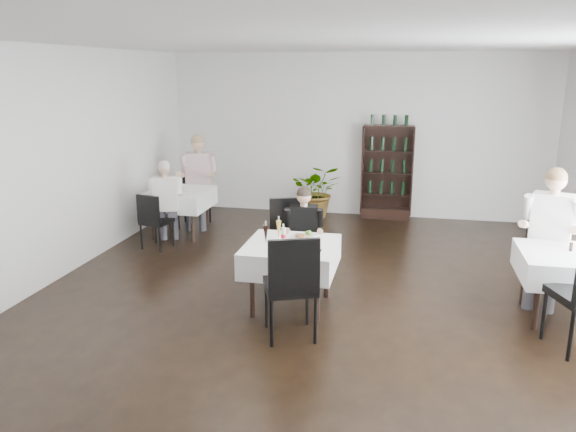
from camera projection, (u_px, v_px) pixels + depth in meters
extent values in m
plane|color=black|center=(316.00, 309.00, 6.52)|extent=(9.00, 9.00, 0.00)
plane|color=white|center=(320.00, 39.00, 5.75)|extent=(9.00, 9.00, 0.00)
plane|color=white|center=(356.00, 136.00, 10.39)|extent=(7.00, 0.00, 7.00)
plane|color=white|center=(35.00, 170.00, 6.84)|extent=(0.00, 9.00, 9.00)
cube|color=black|center=(385.00, 213.00, 10.46)|extent=(0.90, 0.28, 0.20)
cylinder|color=black|center=(252.00, 287.00, 6.22)|extent=(0.06, 0.06, 0.71)
cylinder|color=black|center=(268.00, 265.00, 6.91)|extent=(0.06, 0.06, 0.71)
cylinder|color=black|center=(317.00, 293.00, 6.07)|extent=(0.06, 0.06, 0.71)
cylinder|color=black|center=(327.00, 270.00, 6.76)|extent=(0.06, 0.06, 0.71)
cube|color=black|center=(291.00, 247.00, 6.39)|extent=(0.85, 0.85, 0.04)
cube|color=white|center=(291.00, 256.00, 6.42)|extent=(1.03, 1.03, 0.30)
cylinder|color=black|center=(153.00, 218.00, 9.08)|extent=(0.06, 0.06, 0.71)
cylinder|color=black|center=(170.00, 208.00, 9.73)|extent=(0.06, 0.06, 0.71)
cylinder|color=black|center=(192.00, 221.00, 8.95)|extent=(0.06, 0.06, 0.71)
cylinder|color=black|center=(207.00, 210.00, 9.59)|extent=(0.06, 0.06, 0.71)
cube|color=black|center=(179.00, 192.00, 9.24)|extent=(0.80, 0.80, 0.04)
cube|color=white|center=(180.00, 199.00, 9.27)|extent=(0.98, 0.98, 0.30)
cylinder|color=black|center=(537.00, 298.00, 5.91)|extent=(0.06, 0.06, 0.71)
cylinder|color=black|center=(525.00, 276.00, 6.56)|extent=(0.06, 0.06, 0.71)
cube|color=black|center=(568.00, 257.00, 6.07)|extent=(0.80, 0.80, 0.04)
cube|color=white|center=(566.00, 266.00, 6.10)|extent=(0.98, 0.98, 0.30)
imported|color=#2B6020|center=(317.00, 191.00, 10.42)|extent=(1.01, 0.91, 1.00)
cylinder|color=black|center=(276.00, 274.00, 6.92)|extent=(0.04, 0.04, 0.50)
cylinder|color=black|center=(272.00, 262.00, 7.34)|extent=(0.04, 0.04, 0.50)
cylinder|color=black|center=(311.00, 272.00, 6.97)|extent=(0.04, 0.04, 0.50)
cylinder|color=black|center=(305.00, 261.00, 7.39)|extent=(0.04, 0.04, 0.50)
cube|color=black|center=(291.00, 246.00, 7.08)|extent=(0.64, 0.64, 0.08)
cube|color=black|center=(289.00, 219.00, 7.23)|extent=(0.49, 0.21, 0.55)
cylinder|color=black|center=(307.00, 303.00, 6.05)|extent=(0.04, 0.04, 0.51)
cylinder|color=black|center=(315.00, 320.00, 5.63)|extent=(0.04, 0.04, 0.51)
cylinder|color=black|center=(266.00, 305.00, 5.99)|extent=(0.04, 0.04, 0.51)
cylinder|color=black|center=(272.00, 323.00, 5.56)|extent=(0.04, 0.04, 0.51)
cube|color=black|center=(290.00, 286.00, 5.74)|extent=(0.66, 0.66, 0.08)
cube|color=black|center=(294.00, 267.00, 5.44)|extent=(0.50, 0.23, 0.55)
cylinder|color=black|center=(178.00, 214.00, 9.70)|extent=(0.04, 0.04, 0.52)
cylinder|color=black|center=(185.00, 208.00, 10.14)|extent=(0.04, 0.04, 0.52)
cylinder|color=black|center=(204.00, 215.00, 9.66)|extent=(0.04, 0.04, 0.52)
cylinder|color=black|center=(210.00, 208.00, 10.10)|extent=(0.04, 0.04, 0.52)
cube|color=black|center=(194.00, 195.00, 9.83)|extent=(0.59, 0.59, 0.08)
cube|color=black|center=(196.00, 175.00, 9.98)|extent=(0.53, 0.12, 0.57)
cylinder|color=black|center=(173.00, 234.00, 8.77)|extent=(0.03, 0.03, 0.40)
cylinder|color=black|center=(160.00, 240.00, 8.47)|extent=(0.03, 0.03, 0.40)
cylinder|color=black|center=(156.00, 231.00, 8.91)|extent=(0.03, 0.03, 0.40)
cylinder|color=black|center=(141.00, 237.00, 8.61)|extent=(0.03, 0.03, 0.40)
cube|color=black|center=(157.00, 222.00, 8.63)|extent=(0.48, 0.48, 0.06)
cube|color=black|center=(148.00, 209.00, 8.41)|extent=(0.40, 0.13, 0.43)
cylinder|color=black|center=(535.00, 287.00, 6.57)|extent=(0.04, 0.04, 0.45)
cylinder|color=black|center=(525.00, 275.00, 6.95)|extent=(0.04, 0.04, 0.45)
cylinder|color=black|center=(570.00, 288.00, 6.54)|extent=(0.04, 0.04, 0.45)
cylinder|color=black|center=(557.00, 276.00, 6.92)|extent=(0.04, 0.04, 0.45)
cube|color=black|center=(549.00, 261.00, 6.68)|extent=(0.51, 0.51, 0.07)
cube|color=black|center=(546.00, 235.00, 6.81)|extent=(0.45, 0.11, 0.49)
cylinder|color=black|center=(544.00, 315.00, 5.73)|extent=(0.04, 0.04, 0.52)
cylinder|color=black|center=(571.00, 336.00, 5.29)|extent=(0.04, 0.04, 0.52)
cube|color=#424149|center=(296.00, 250.00, 7.03)|extent=(0.18, 0.39, 0.12)
cylinder|color=#424149|center=(296.00, 276.00, 6.95)|extent=(0.10, 0.10, 0.43)
cube|color=#424149|center=(310.00, 251.00, 7.02)|extent=(0.18, 0.39, 0.12)
cylinder|color=#424149|center=(310.00, 276.00, 6.94)|extent=(0.10, 0.10, 0.43)
cube|color=black|center=(304.00, 224.00, 7.11)|extent=(0.38, 0.25, 0.49)
cylinder|color=tan|center=(287.00, 231.00, 6.90)|extent=(0.12, 0.28, 0.14)
cylinder|color=tan|center=(320.00, 231.00, 6.88)|extent=(0.12, 0.28, 0.14)
sphere|color=tan|center=(304.00, 196.00, 7.00)|extent=(0.19, 0.19, 0.19)
sphere|color=black|center=(304.00, 194.00, 7.00)|extent=(0.19, 0.19, 0.19)
cube|color=#424149|center=(191.00, 193.00, 9.71)|extent=(0.24, 0.49, 0.16)
cylinder|color=#424149|center=(190.00, 215.00, 9.61)|extent=(0.12, 0.12, 0.54)
cube|color=#424149|center=(204.00, 193.00, 9.70)|extent=(0.24, 0.49, 0.16)
cylinder|color=#424149|center=(203.00, 215.00, 9.60)|extent=(0.12, 0.12, 0.54)
cube|color=#C7A4A6|center=(199.00, 170.00, 9.82)|extent=(0.48, 0.32, 0.61)
cylinder|color=tan|center=(181.00, 174.00, 9.54)|extent=(0.15, 0.35, 0.17)
cylinder|color=tan|center=(211.00, 174.00, 9.53)|extent=(0.15, 0.35, 0.17)
sphere|color=tan|center=(198.00, 143.00, 9.68)|extent=(0.23, 0.23, 0.23)
sphere|color=olive|center=(198.00, 141.00, 9.67)|extent=(0.23, 0.23, 0.23)
cube|color=#424149|center=(173.00, 211.00, 8.89)|extent=(0.25, 0.41, 0.13)
cylinder|color=#424149|center=(175.00, 226.00, 9.13)|extent=(0.10, 0.10, 0.46)
cube|color=#424149|center=(161.00, 211.00, 8.87)|extent=(0.25, 0.41, 0.13)
cylinder|color=#424149|center=(164.00, 226.00, 9.11)|extent=(0.10, 0.10, 0.46)
cube|color=white|center=(165.00, 194.00, 8.63)|extent=(0.42, 0.32, 0.51)
cylinder|color=tan|center=(181.00, 191.00, 8.90)|extent=(0.16, 0.30, 0.14)
cylinder|color=tan|center=(153.00, 192.00, 8.85)|extent=(0.16, 0.30, 0.14)
sphere|color=tan|center=(164.00, 169.00, 8.55)|extent=(0.20, 0.20, 0.20)
sphere|color=beige|center=(164.00, 167.00, 8.54)|extent=(0.20, 0.20, 0.20)
cube|color=#424149|center=(535.00, 253.00, 6.54)|extent=(0.30, 0.49, 0.16)
cylinder|color=#424149|center=(529.00, 286.00, 6.46)|extent=(0.12, 0.12, 0.55)
cube|color=#424149|center=(556.00, 256.00, 6.43)|extent=(0.30, 0.49, 0.16)
cylinder|color=#424149|center=(550.00, 290.00, 6.35)|extent=(0.12, 0.12, 0.55)
cube|color=white|center=(552.00, 219.00, 6.56)|extent=(0.50, 0.38, 0.61)
cylinder|color=tan|center=(524.00, 224.00, 6.45)|extent=(0.20, 0.36, 0.17)
cylinder|color=tan|center=(573.00, 231.00, 6.19)|extent=(0.20, 0.36, 0.17)
sphere|color=tan|center=(556.00, 180.00, 6.43)|extent=(0.23, 0.23, 0.23)
sphere|color=brown|center=(557.00, 178.00, 6.42)|extent=(0.23, 0.23, 0.23)
cube|color=white|center=(303.00, 237.00, 6.60)|extent=(0.30, 0.30, 0.02)
cube|color=brown|center=(300.00, 236.00, 6.58)|extent=(0.12, 0.10, 0.03)
sphere|color=#447E21|center=(309.00, 233.00, 6.62)|extent=(0.06, 0.06, 0.06)
cube|color=#8F6441|center=(304.00, 237.00, 6.53)|extent=(0.12, 0.11, 0.02)
cube|color=white|center=(296.00, 249.00, 6.17)|extent=(0.35, 0.35, 0.02)
cube|color=brown|center=(292.00, 247.00, 6.15)|extent=(0.12, 0.11, 0.03)
sphere|color=#447E21|center=(302.00, 244.00, 6.19)|extent=(0.06, 0.06, 0.06)
cube|color=#8F6441|center=(296.00, 249.00, 6.10)|extent=(0.12, 0.12, 0.02)
cone|color=black|center=(266.00, 234.00, 6.37)|extent=(0.06, 0.06, 0.21)
cylinder|color=silver|center=(266.00, 223.00, 6.34)|extent=(0.02, 0.02, 0.05)
cone|color=gold|center=(279.00, 230.00, 6.53)|extent=(0.06, 0.06, 0.22)
cylinder|color=silver|center=(279.00, 219.00, 6.50)|extent=(0.02, 0.02, 0.06)
cylinder|color=silver|center=(283.00, 235.00, 6.42)|extent=(0.05, 0.05, 0.18)
cylinder|color=red|center=(283.00, 236.00, 6.42)|extent=(0.06, 0.06, 0.04)
cylinder|color=silver|center=(283.00, 226.00, 6.39)|extent=(0.02, 0.02, 0.04)
cube|color=black|center=(313.00, 251.00, 6.12)|extent=(0.18, 0.14, 0.01)
cylinder|color=silver|center=(311.00, 250.00, 6.12)|extent=(0.02, 0.19, 0.01)
cylinder|color=silver|center=(315.00, 250.00, 6.12)|extent=(0.01, 0.19, 0.01)
cylinder|color=black|center=(571.00, 247.00, 6.12)|extent=(0.04, 0.04, 0.10)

